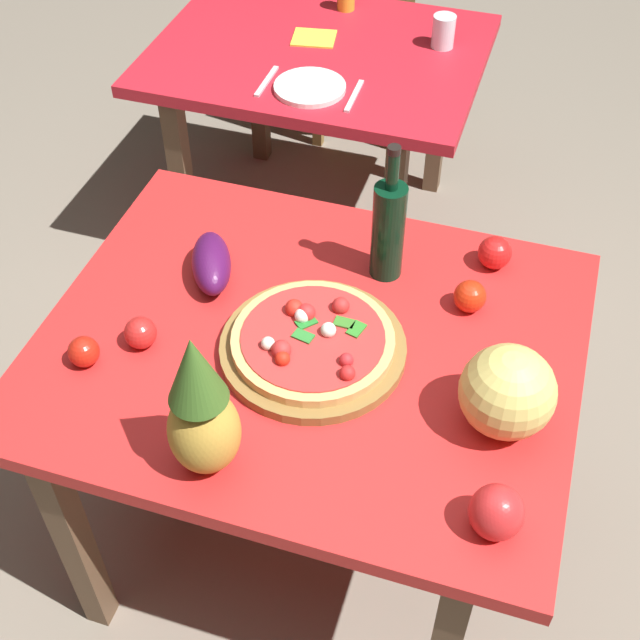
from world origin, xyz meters
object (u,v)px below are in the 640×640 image
object	(u,v)px
pineapple_left	(201,412)
pizza	(312,339)
eggplant	(211,263)
tomato_near_board	(140,333)
tomato_beside_pepper	(470,296)
knife_utensil	(354,96)
tomato_at_corner	(495,253)
napkin_folded	(314,38)
dining_chair	(362,30)
fork_utensil	(267,81)
tomato_by_bottle	(84,352)
background_table	(318,76)
bell_pepper	(496,512)
dinner_plate	(310,87)
melon	(507,392)
pizza_board	(313,348)
wine_bottle	(388,228)
drinking_glass_water	(443,31)
display_table	(310,366)

from	to	relation	value
pineapple_left	pizza	bearing A→B (deg)	73.02
pineapple_left	eggplant	bearing A→B (deg)	111.77
eggplant	tomato_near_board	distance (m)	0.25
pizza	pineapple_left	size ratio (longest dim) A/B	1.01
tomato_beside_pepper	knife_utensil	distance (m)	0.93
tomato_at_corner	napkin_folded	size ratio (longest dim) A/B	0.57
dining_chair	fork_utensil	size ratio (longest dim) A/B	4.72
dining_chair	tomato_at_corner	xyz separation A→B (m)	(0.74, -1.51, 0.29)
tomato_near_board	fork_utensil	xyz separation A→B (m)	(-0.12, 1.11, -0.03)
fork_utensil	pineapple_left	bearing A→B (deg)	-74.30
tomato_by_bottle	tomato_near_board	world-z (taller)	tomato_near_board
background_table	tomato_at_corner	size ratio (longest dim) A/B	13.39
pizza	eggplant	size ratio (longest dim) A/B	1.75
bell_pepper	dinner_plate	world-z (taller)	bell_pepper
pineapple_left	napkin_folded	world-z (taller)	pineapple_left
tomato_near_board	knife_utensil	distance (m)	1.12
melon	knife_utensil	bearing A→B (deg)	119.53
pizza_board	background_table	bearing A→B (deg)	107.22
fork_utensil	tomato_near_board	bearing A→B (deg)	-83.76
wine_bottle	pineapple_left	xyz separation A→B (m)	(-0.19, -0.63, 0.02)
tomato_at_corner	fork_utensil	bearing A→B (deg)	142.13
pizza_board	drinking_glass_water	xyz separation A→B (m)	(-0.01, 1.40, 0.04)
background_table	pineapple_left	size ratio (longest dim) A/B	3.09
eggplant	fork_utensil	size ratio (longest dim) A/B	1.11
tomato_near_board	pizza_board	bearing A→B (deg)	13.96
bell_pepper	napkin_folded	size ratio (longest dim) A/B	0.78
pineapple_left	tomato_by_bottle	distance (m)	0.40
pizza	knife_utensil	distance (m)	1.04
dining_chair	bell_pepper	xyz separation A→B (m)	(0.85, -2.22, 0.30)
dinner_plate	tomato_at_corner	bearing A→B (deg)	-43.29
background_table	eggplant	size ratio (longest dim) A/B	5.33
background_table	wine_bottle	world-z (taller)	wine_bottle
display_table	drinking_glass_water	size ratio (longest dim) A/B	11.27
pizza	display_table	bearing A→B (deg)	118.72
knife_utensil	dinner_plate	bearing A→B (deg)	178.74
pizza	tomato_near_board	size ratio (longest dim) A/B	4.95
display_table	tomato_by_bottle	xyz separation A→B (m)	(-0.43, -0.21, 0.12)
bell_pepper	dinner_plate	bearing A→B (deg)	120.45
tomato_by_bottle	tomato_beside_pepper	world-z (taller)	tomato_beside_pepper
display_table	bell_pepper	xyz separation A→B (m)	(0.46, -0.34, 0.14)
tomato_near_board	knife_utensil	world-z (taller)	tomato_near_board
drinking_glass_water	fork_utensil	size ratio (longest dim) A/B	0.58
dining_chair	pineapple_left	bearing A→B (deg)	87.11
knife_utensil	pizza_board	bearing A→B (deg)	-80.18
display_table	background_table	world-z (taller)	same
pizza	dinner_plate	bearing A→B (deg)	108.35
wine_bottle	bell_pepper	size ratio (longest dim) A/B	3.23
fork_utensil	napkin_folded	world-z (taller)	fork_utensil
drinking_glass_water	napkin_folded	bearing A→B (deg)	-169.31
pineapple_left	tomato_at_corner	distance (m)	0.85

